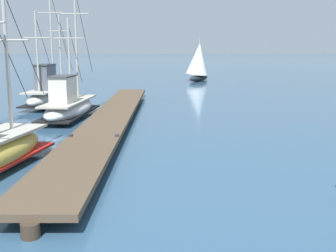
# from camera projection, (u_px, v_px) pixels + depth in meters

# --- Properties ---
(floating_dock) EXTENTS (2.91, 23.70, 0.53)m
(floating_dock) POSITION_uv_depth(u_px,v_px,m) (111.00, 117.00, 19.44)
(floating_dock) COLOR brown
(floating_dock) RESTS_ON ground
(fishing_boat_0) EXTENTS (1.92, 7.50, 7.28)m
(fishing_boat_0) POSITION_uv_depth(u_px,v_px,m) (51.00, 93.00, 25.78)
(fishing_boat_0) COLOR silver
(fishing_boat_0) RESTS_ON ground
(fishing_boat_1) EXTENTS (1.84, 7.58, 6.85)m
(fishing_boat_1) POSITION_uv_depth(u_px,v_px,m) (69.00, 105.00, 21.04)
(fishing_boat_1) COLOR silver
(fishing_boat_1) RESTS_ON ground
(distant_sailboat) EXTENTS (3.12, 4.46, 4.26)m
(distant_sailboat) POSITION_uv_depth(u_px,v_px,m) (198.00, 62.00, 43.49)
(distant_sailboat) COLOR black
(distant_sailboat) RESTS_ON ground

